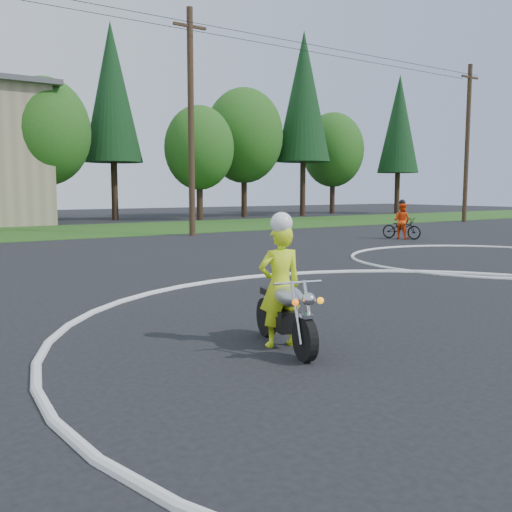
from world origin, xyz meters
TOP-DOWN VIEW (x-y plane):
  - grass_strip at (0.00, 27.00)m, footprint 120.00×10.00m
  - course_markings at (2.17, 4.35)m, footprint 19.05×19.05m
  - primary_motorcycle at (-2.83, 3.76)m, footprint 0.78×1.79m
  - rider_primary_grp at (-2.83, 3.89)m, footprint 0.66×0.52m
  - rider_second_grp at (11.48, 14.40)m, footprint 1.06×1.84m
  - treeline at (14.78, 34.61)m, footprint 38.20×8.10m
  - utility_poles at (5.00, 21.00)m, footprint 41.60×1.12m

SIDE VIEW (x-z plane):
  - course_markings at x=2.17m, z-range -0.05..0.07m
  - grass_strip at x=0.00m, z-range 0.00..0.02m
  - primary_motorcycle at x=-2.83m, z-range -0.01..0.94m
  - rider_second_grp at x=11.48m, z-range -0.25..1.43m
  - rider_primary_grp at x=-2.83m, z-range -0.03..1.74m
  - utility_poles at x=5.00m, z-range 0.20..10.20m
  - treeline at x=14.78m, z-range -0.64..13.88m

